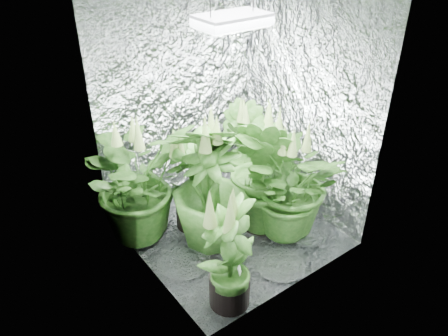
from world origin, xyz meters
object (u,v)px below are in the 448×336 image
plant_e (291,184)px  plant_f (230,255)px  plant_b (192,184)px  grow_lamp (232,21)px  plant_d (210,186)px  plant_g (262,174)px  plant_c (244,151)px  circulation_fan (243,169)px  plant_a (137,183)px

plant_e → plant_f: plant_e is taller
plant_b → grow_lamp: bearing=-52.5°
plant_d → plant_g: 0.49m
grow_lamp → plant_b: grow_lamp is taller
plant_c → plant_d: plant_d is taller
grow_lamp → plant_g: bearing=-19.0°
plant_d → circulation_fan: (0.81, 0.58, -0.41)m
plant_d → circulation_fan: size_ratio=3.23×
plant_e → circulation_fan: bearing=77.2°
plant_c → plant_f: (-1.00, -1.08, -0.01)m
plant_g → circulation_fan: plant_g is taller
grow_lamp → plant_a: grow_lamp is taller
plant_c → circulation_fan: (0.09, 0.13, -0.30)m
plant_b → plant_f: size_ratio=0.99×
plant_c → circulation_fan: 0.34m
plant_b → plant_d: bearing=-91.4°
plant_c → plant_a: bearing=179.8°
grow_lamp → plant_e: grow_lamp is taller
circulation_fan → plant_g: bearing=-92.4°
grow_lamp → plant_f: bearing=-127.8°
grow_lamp → plant_a: bearing=145.2°
grow_lamp → plant_g: (0.27, -0.09, -1.28)m
plant_c → plant_d: 0.85m
plant_c → grow_lamp: bearing=-138.5°
plant_f → plant_b: bearing=72.9°
plant_c → plant_e: bearing=-98.2°
plant_d → plant_g: plant_d is taller
plant_f → circulation_fan: bearing=48.0°
plant_a → plant_c: size_ratio=1.13×
circulation_fan → grow_lamp: bearing=-112.3°
plant_d → plant_e: (0.61, -0.31, -0.06)m
grow_lamp → plant_f: grow_lamp is taller
plant_b → plant_e: size_ratio=0.89×
plant_b → plant_e: plant_e is taller
plant_g → plant_e: bearing=-61.3°
grow_lamp → plant_g: grow_lamp is taller
plant_g → circulation_fan: 0.83m
plant_e → plant_f: bearing=-160.0°
plant_f → grow_lamp: bearing=52.2°
grow_lamp → plant_b: bearing=127.5°
plant_g → plant_c: bearing=66.4°
plant_d → plant_e: bearing=-26.9°
circulation_fan → plant_d: bearing=-120.8°
plant_a → plant_d: plant_d is taller
plant_f → circulation_fan: (1.09, 1.21, -0.29)m
plant_f → plant_g: 0.94m
plant_f → plant_c: bearing=47.4°
plant_d → plant_e: size_ratio=1.10×
plant_e → plant_a: bearing=143.5°
plant_a → plant_d: 0.62m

